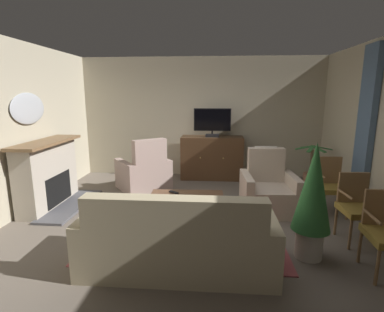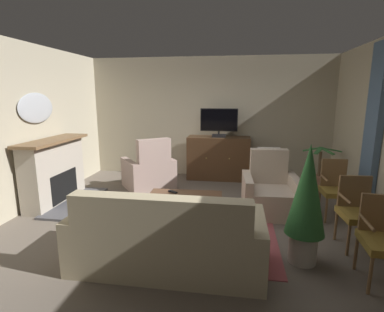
{
  "view_description": "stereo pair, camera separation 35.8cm",
  "coord_description": "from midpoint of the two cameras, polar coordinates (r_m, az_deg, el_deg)",
  "views": [
    {
      "loc": [
        0.33,
        -4.3,
        1.96
      ],
      "look_at": [
        -0.04,
        0.44,
        0.97
      ],
      "focal_mm": 27.67,
      "sensor_mm": 36.0,
      "label": 1
    },
    {
      "loc": [
        0.68,
        -4.26,
        1.96
      ],
      "look_at": [
        -0.04,
        0.44,
        0.97
      ],
      "focal_mm": 27.67,
      "sensor_mm": 36.0,
      "label": 2
    }
  ],
  "objects": [
    {
      "name": "armchair_by_fireplace",
      "position": [
        6.3,
        -6.6,
        -3.21
      ],
      "size": [
        1.28,
        1.27,
        1.09
      ],
      "color": "#A3897F",
      "rests_on": "ground_plane"
    },
    {
      "name": "curtain_panel_far",
      "position": [
        5.5,
        33.32,
        5.64
      ],
      "size": [
        0.1,
        0.44,
        2.37
      ],
      "primitive_type": "cube",
      "color": "slate"
    },
    {
      "name": "side_chair_tucked_against_wall",
      "position": [
        5.32,
        27.66,
        -5.37
      ],
      "size": [
        0.44,
        0.43,
        0.94
      ],
      "color": "olive",
      "rests_on": "ground_plane"
    },
    {
      "name": "tv_remote",
      "position": [
        4.79,
        -1.57,
        -6.93
      ],
      "size": [
        0.17,
        0.14,
        0.02
      ],
      "primitive_type": "cube",
      "rotation": [
        0.0,
        0.0,
        2.51
      ],
      "color": "black",
      "rests_on": "coffee_table"
    },
    {
      "name": "side_chair_far_end",
      "position": [
        4.51,
        31.39,
        -8.88
      ],
      "size": [
        0.47,
        0.49,
        0.91
      ],
      "color": "olive",
      "rests_on": "ground_plane"
    },
    {
      "name": "coffee_table",
      "position": [
        4.74,
        0.92,
        -7.91
      ],
      "size": [
        1.17,
        0.51,
        0.41
      ],
      "color": "brown",
      "rests_on": "ground_plane"
    },
    {
      "name": "ground_plane",
      "position": [
        4.74,
        1.86,
        -12.87
      ],
      "size": [
        6.29,
        6.22,
        0.04
      ],
      "primitive_type": "cube",
      "color": "#665B51"
    },
    {
      "name": "armchair_beside_cabinet",
      "position": [
        5.21,
        16.7,
        -6.94
      ],
      "size": [
        0.93,
        0.9,
        1.06
      ],
      "color": "#C6B29E",
      "rests_on": "ground_plane"
    },
    {
      "name": "television",
      "position": [
        6.77,
        6.74,
        6.52
      ],
      "size": [
        0.84,
        0.2,
        0.65
      ],
      "color": "black",
      "rests_on": "tv_cabinet"
    },
    {
      "name": "tv_cabinet",
      "position": [
        6.96,
        6.59,
        -0.58
      ],
      "size": [
        1.44,
        0.54,
        1.0
      ],
      "color": "#352315",
      "rests_on": "ground_plane"
    },
    {
      "name": "wall_back",
      "position": [
        7.18,
        4.7,
        7.38
      ],
      "size": [
        6.29,
        0.1,
        2.82
      ],
      "primitive_type": "cube",
      "color": "#B2A88E",
      "rests_on": "ground_plane"
    },
    {
      "name": "potted_plant_tall_palm_by_window",
      "position": [
        3.72,
        23.87,
        -7.56
      ],
      "size": [
        0.45,
        0.45,
        1.43
      ],
      "color": "beige",
      "rests_on": "ground_plane"
    },
    {
      "name": "wall_mirror_oval",
      "position": [
        5.83,
        -26.28,
        8.3
      ],
      "size": [
        0.06,
        0.92,
        0.53
      ],
      "primitive_type": "ellipsoid",
      "color": "#B2B7BF"
    },
    {
      "name": "wall_left",
      "position": [
        5.5,
        -29.65,
        4.54
      ],
      "size": [
        0.1,
        6.22,
        2.82
      ],
      "primitive_type": "cube",
      "color": "#B2A88E",
      "rests_on": "ground_plane"
    },
    {
      "name": "rug_central",
      "position": [
        4.42,
        0.63,
        -14.41
      ],
      "size": [
        2.64,
        1.98,
        0.01
      ],
      "primitive_type": "cube",
      "color": "#9E474C",
      "rests_on": "ground_plane"
    },
    {
      "name": "sofa_floral",
      "position": [
        3.49,
        -1.73,
        -16.31
      ],
      "size": [
        2.17,
        0.93,
        0.96
      ],
      "color": "tan",
      "rests_on": "ground_plane"
    },
    {
      "name": "cat",
      "position": [
        5.38,
        -11.74,
        -8.85
      ],
      "size": [
        0.42,
        0.56,
        0.18
      ],
      "color": "gray",
      "rests_on": "ground_plane"
    },
    {
      "name": "potted_plant_leafy_by_curtain",
      "position": [
        6.7,
        24.61,
        -4.05
      ],
      "size": [
        0.76,
        0.62,
        0.92
      ],
      "color": "#99664C",
      "rests_on": "ground_plane"
    },
    {
      "name": "fireplace",
      "position": [
        5.86,
        -23.25,
        -3.03
      ],
      "size": [
        0.84,
        1.62,
        1.18
      ],
      "color": "#4C4C51",
      "rests_on": "ground_plane"
    }
  ]
}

